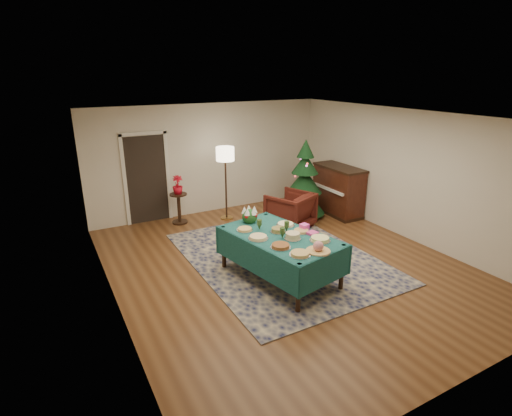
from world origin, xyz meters
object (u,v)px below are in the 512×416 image
floor_lamp (225,158)px  christmas_tree (304,183)px  side_table (179,209)px  piano (338,191)px  gift_box (304,227)px  potted_plant (178,189)px  armchair (290,209)px  buffet_table (280,244)px

floor_lamp → christmas_tree: (1.74, -0.75, -0.64)m
side_table → piano: piano is taller
gift_box → potted_plant: potted_plant is taller
armchair → buffet_table: bearing=29.9°
christmas_tree → side_table: bearing=160.3°
armchair → christmas_tree: 0.96m
buffet_table → gift_box: size_ratio=17.59×
armchair → floor_lamp: size_ratio=0.52×
buffet_table → armchair: (1.47, 1.89, -0.19)m
floor_lamp → piano: bearing=-21.0°
buffet_table → potted_plant: size_ratio=5.28×
side_table → gift_box: bearing=-71.3°
gift_box → piano: piano is taller
side_table → potted_plant: potted_plant is taller
gift_box → floor_lamp: size_ratio=0.07×
piano → armchair: bearing=-171.1°
gift_box → piano: size_ratio=0.09×
floor_lamp → potted_plant: bearing=166.5°
potted_plant → piano: piano is taller
buffet_table → potted_plant: bearing=100.9°
buffet_table → christmas_tree: 3.25m
buffet_table → piano: (3.05, 2.14, -0.05)m
armchair → christmas_tree: christmas_tree is taller
gift_box → potted_plant: size_ratio=0.30×
gift_box → side_table: (-1.15, 3.40, -0.51)m
potted_plant → christmas_tree: 3.02m
side_table → potted_plant: bearing=-90.0°
armchair → potted_plant: 2.63m
buffet_table → christmas_tree: bearing=47.5°
floor_lamp → potted_plant: (-1.10, 0.26, -0.65)m
potted_plant → gift_box: bearing=-71.3°
gift_box → christmas_tree: (1.70, 2.38, -0.00)m
piano → christmas_tree: bearing=164.2°
armchair → side_table: size_ratio=1.27×
christmas_tree → piano: bearing=-15.8°
piano → floor_lamp: bearing=159.0°
buffet_table → side_table: 3.48m
piano → buffet_table: bearing=-144.9°
gift_box → side_table: gift_box is taller
armchair → piano: piano is taller
gift_box → piano: bearing=39.9°
gift_box → floor_lamp: 3.20m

